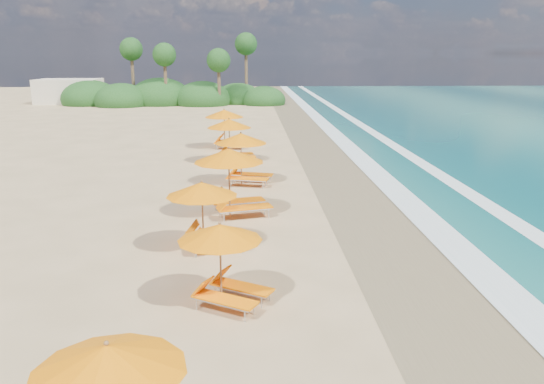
% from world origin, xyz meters
% --- Properties ---
extents(ground, '(160.00, 160.00, 0.00)m').
position_xyz_m(ground, '(0.00, 0.00, 0.00)').
color(ground, tan).
rests_on(ground, ground).
extents(wet_sand, '(4.00, 160.00, 0.01)m').
position_xyz_m(wet_sand, '(4.00, 0.00, 0.01)').
color(wet_sand, olive).
rests_on(wet_sand, ground).
extents(surf_foam, '(4.00, 160.00, 0.01)m').
position_xyz_m(surf_foam, '(6.70, 0.00, 0.03)').
color(surf_foam, white).
rests_on(surf_foam, ground).
extents(station_2, '(2.69, 2.69, 2.00)m').
position_xyz_m(station_2, '(-1.31, -5.85, 1.12)').
color(station_2, olive).
rests_on(station_2, ground).
extents(station_3, '(2.63, 2.53, 2.14)m').
position_xyz_m(station_3, '(-1.99, -2.14, 1.20)').
color(station_3, olive).
rests_on(station_3, ground).
extents(station_4, '(3.15, 3.05, 2.54)m').
position_xyz_m(station_4, '(-1.29, 1.33, 1.42)').
color(station_4, olive).
rests_on(station_4, ground).
extents(station_5, '(2.95, 2.86, 2.38)m').
position_xyz_m(station_5, '(-0.94, 6.13, 1.33)').
color(station_5, olive).
rests_on(station_5, ground).
extents(station_6, '(2.81, 2.65, 2.42)m').
position_xyz_m(station_6, '(-1.63, 11.17, 1.35)').
color(station_6, olive).
rests_on(station_6, ground).
extents(station_7, '(2.89, 2.74, 2.45)m').
position_xyz_m(station_7, '(-2.09, 15.76, 1.37)').
color(station_7, olive).
rests_on(station_7, ground).
extents(treeline, '(25.80, 8.80, 9.74)m').
position_xyz_m(treeline, '(-9.94, 45.51, 1.00)').
color(treeline, '#163D14').
rests_on(treeline, ground).
extents(beach_building, '(7.00, 5.00, 2.80)m').
position_xyz_m(beach_building, '(-22.00, 48.00, 1.40)').
color(beach_building, beige).
rests_on(beach_building, ground).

